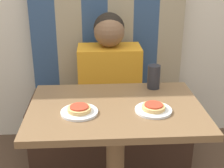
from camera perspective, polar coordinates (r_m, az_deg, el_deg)
name	(u,v)px	position (r m, az deg, el deg)	size (l,w,h in m)	color
booth_seat	(110,125)	(2.38, -0.45, -7.58)	(1.13, 0.55, 0.47)	#382319
booth_backrest	(108,37)	(2.38, -0.81, 8.65)	(1.13, 0.07, 0.79)	navy
dining_table	(116,124)	(1.66, 0.65, -7.41)	(0.89, 0.62, 0.70)	brown
person	(109,60)	(2.18, -0.50, 4.43)	(0.43, 0.26, 0.61)	orange
plate_left	(79,112)	(1.54, -5.99, -5.12)	(0.18, 0.18, 0.01)	white
plate_right	(153,110)	(1.57, 7.57, -4.74)	(0.18, 0.18, 0.01)	white
pizza_left	(79,109)	(1.54, -6.02, -4.52)	(0.12, 0.12, 0.03)	tan
pizza_right	(154,107)	(1.56, 7.60, -4.15)	(0.12, 0.12, 0.03)	tan
drinking_cup	(154,77)	(1.82, 7.64, 1.31)	(0.07, 0.07, 0.14)	#232328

